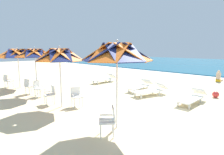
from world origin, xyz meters
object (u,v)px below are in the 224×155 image
at_px(plastic_chair_3, 39,87).
at_px(sun_lounger_1, 150,90).
at_px(sun_lounger_0, 192,98).
at_px(plastic_chair_5, 8,80).
at_px(beach_ball, 216,94).
at_px(beach_umbrella_3, 17,54).
at_px(sun_lounger_2, 140,86).
at_px(beach_umbrella_0, 117,53).
at_px(plastic_chair_4, 29,85).
at_px(beachgoer_seated, 219,78).
at_px(beach_umbrella_2, 35,54).
at_px(plastic_chair_0, 109,119).
at_px(plastic_chair_1, 76,95).
at_px(sun_lounger_3, 104,79).
at_px(beach_umbrella_1, 60,55).
at_px(plastic_chair_2, 51,93).

relative_size(plastic_chair_3, sun_lounger_1, 0.39).
height_order(plastic_chair_3, sun_lounger_0, plastic_chair_3).
height_order(plastic_chair_5, sun_lounger_1, plastic_chair_5).
bearing_deg(beach_ball, beach_umbrella_3, -145.19).
bearing_deg(sun_lounger_2, beach_umbrella_0, -59.30).
distance_m(plastic_chair_4, beachgoer_seated, 13.79).
relative_size(plastic_chair_5, sun_lounger_1, 0.39).
height_order(beach_umbrella_2, plastic_chair_5, beach_umbrella_2).
xyz_separation_m(plastic_chair_0, plastic_chair_4, (-6.79, 0.00, 0.00)).
relative_size(plastic_chair_4, sun_lounger_1, 0.39).
bearing_deg(plastic_chair_1, sun_lounger_3, 127.98).
distance_m(beach_umbrella_1, sun_lounger_1, 5.15).
bearing_deg(plastic_chair_5, plastic_chair_2, 5.24).
distance_m(beach_umbrella_0, plastic_chair_3, 5.92).
height_order(plastic_chair_1, beach_umbrella_2, beach_umbrella_2).
distance_m(beach_umbrella_0, beach_ball, 6.79).
distance_m(beach_umbrella_3, beach_ball, 12.02).
height_order(beach_umbrella_0, sun_lounger_2, beach_umbrella_0).
xyz_separation_m(beach_umbrella_0, sun_lounger_3, (-6.44, 4.92, -2.09)).
height_order(plastic_chair_4, sun_lounger_1, plastic_chair_4).
height_order(plastic_chair_3, sun_lounger_1, plastic_chair_3).
distance_m(plastic_chair_1, plastic_chair_3, 2.87).
height_order(beach_umbrella_3, sun_lounger_3, beach_umbrella_3).
bearing_deg(plastic_chair_3, beach_ball, 45.84).
bearing_deg(plastic_chair_2, beach_umbrella_0, 6.72).
height_order(plastic_chair_0, beachgoer_seated, beachgoer_seated).
distance_m(plastic_chair_2, sun_lounger_2, 5.35).
bearing_deg(sun_lounger_0, plastic_chair_5, -151.72).
bearing_deg(beach_ball, sun_lounger_3, -168.91).
relative_size(beach_umbrella_3, sun_lounger_2, 1.20).
xyz_separation_m(sun_lounger_0, sun_lounger_1, (-2.21, -0.13, 0.00)).
bearing_deg(plastic_chair_0, beachgoer_seated, 93.78).
bearing_deg(beach_umbrella_3, beach_umbrella_0, 2.58).
relative_size(plastic_chair_0, sun_lounger_1, 0.39).
distance_m(sun_lounger_0, sun_lounger_3, 6.97).
height_order(beach_umbrella_0, beachgoer_seated, beach_umbrella_0).
relative_size(plastic_chair_2, beach_umbrella_2, 0.33).
xyz_separation_m(sun_lounger_1, sun_lounger_2, (-1.14, 0.54, 0.00)).
bearing_deg(plastic_chair_5, beach_umbrella_1, 6.24).
bearing_deg(plastic_chair_3, plastic_chair_0, -1.91).
relative_size(beach_ball, beachgoer_seated, 0.36).
height_order(plastic_chair_2, sun_lounger_0, plastic_chair_2).
height_order(plastic_chair_4, sun_lounger_0, plastic_chair_4).
height_order(plastic_chair_2, sun_lounger_3, plastic_chair_2).
bearing_deg(sun_lounger_0, plastic_chair_2, -132.21).
bearing_deg(sun_lounger_2, plastic_chair_4, -124.79).
bearing_deg(beach_ball, plastic_chair_1, -121.16).
bearing_deg(sun_lounger_2, sun_lounger_1, -25.62).
distance_m(plastic_chair_0, plastic_chair_4, 6.79).
xyz_separation_m(plastic_chair_3, beach_umbrella_3, (-3.20, -0.05, 1.75)).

